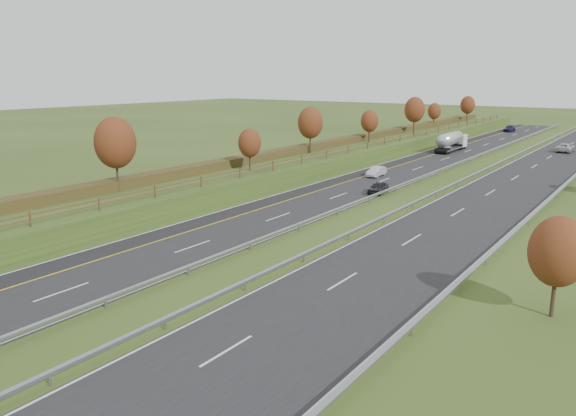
# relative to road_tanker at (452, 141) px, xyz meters

# --- Properties ---
(ground) EXTENTS (400.00, 400.00, 0.00)m
(ground) POSITION_rel_road_tanker_xyz_m (9.27, -38.21, -1.86)
(ground) COLOR #324819
(ground) RESTS_ON ground
(near_carriageway) EXTENTS (10.50, 200.00, 0.04)m
(near_carriageway) POSITION_rel_road_tanker_xyz_m (1.27, -33.21, -1.84)
(near_carriageway) COLOR black
(near_carriageway) RESTS_ON ground
(far_carriageway) EXTENTS (10.50, 200.00, 0.04)m
(far_carriageway) POSITION_rel_road_tanker_xyz_m (17.77, -33.21, -1.84)
(far_carriageway) COLOR black
(far_carriageway) RESTS_ON ground
(hard_shoulder) EXTENTS (3.00, 200.00, 0.04)m
(hard_shoulder) POSITION_rel_road_tanker_xyz_m (-2.48, -33.21, -1.84)
(hard_shoulder) COLOR black
(hard_shoulder) RESTS_ON ground
(lane_markings) EXTENTS (26.75, 200.00, 0.01)m
(lane_markings) POSITION_rel_road_tanker_xyz_m (7.67, -33.33, -1.81)
(lane_markings) COLOR silver
(lane_markings) RESTS_ON near_carriageway
(embankment_left) EXTENTS (12.00, 200.00, 2.00)m
(embankment_left) POSITION_rel_road_tanker_xyz_m (-11.73, -33.21, -0.86)
(embankment_left) COLOR #324819
(embankment_left) RESTS_ON ground
(hedge_left) EXTENTS (2.20, 180.00, 1.10)m
(hedge_left) POSITION_rel_road_tanker_xyz_m (-13.73, -33.21, 0.69)
(hedge_left) COLOR #363416
(hedge_left) RESTS_ON embankment_left
(fence_left) EXTENTS (0.12, 189.06, 1.20)m
(fence_left) POSITION_rel_road_tanker_xyz_m (-7.23, -33.62, 0.87)
(fence_left) COLOR #422B19
(fence_left) RESTS_ON embankment_left
(median_barrier_near) EXTENTS (0.32, 200.00, 0.71)m
(median_barrier_near) POSITION_rel_road_tanker_xyz_m (6.97, -33.21, -1.25)
(median_barrier_near) COLOR gray
(median_barrier_near) RESTS_ON ground
(median_barrier_far) EXTENTS (0.32, 200.00, 0.71)m
(median_barrier_far) POSITION_rel_road_tanker_xyz_m (12.07, -33.21, -1.25)
(median_barrier_far) COLOR gray
(median_barrier_far) RESTS_ON ground
(outer_barrier_far) EXTENTS (0.32, 200.00, 0.71)m
(outer_barrier_far) POSITION_rel_road_tanker_xyz_m (23.57, -33.21, -1.25)
(outer_barrier_far) COLOR gray
(outer_barrier_far) RESTS_ON ground
(trees_left) EXTENTS (6.64, 164.30, 7.66)m
(trees_left) POSITION_rel_road_tanker_xyz_m (-11.37, -36.58, 4.51)
(trees_left) COLOR #2D2116
(trees_left) RESTS_ON embankment_left
(road_tanker) EXTENTS (2.40, 11.22, 3.46)m
(road_tanker) POSITION_rel_road_tanker_xyz_m (0.00, 0.00, 0.00)
(road_tanker) COLOR silver
(road_tanker) RESTS_ON near_carriageway
(car_dark_near) EXTENTS (2.06, 4.14, 1.36)m
(car_dark_near) POSITION_rel_road_tanker_xyz_m (5.64, -42.25, -1.14)
(car_dark_near) COLOR black
(car_dark_near) RESTS_ON near_carriageway
(car_silver_mid) EXTENTS (1.68, 4.26, 1.38)m
(car_silver_mid) POSITION_rel_road_tanker_xyz_m (0.38, -31.92, -1.13)
(car_silver_mid) COLOR silver
(car_silver_mid) RESTS_ON near_carriageway
(car_small_far) EXTENTS (2.09, 5.08, 1.47)m
(car_small_far) POSITION_rel_road_tanker_xyz_m (-0.33, 44.08, -1.09)
(car_small_far) COLOR #161543
(car_small_far) RESTS_ON near_carriageway
(car_oncoming) EXTENTS (2.62, 5.65, 1.57)m
(car_oncoming) POSITION_rel_road_tanker_xyz_m (17.53, 10.63, -1.04)
(car_oncoming) COLOR silver
(car_oncoming) RESTS_ON far_carriageway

